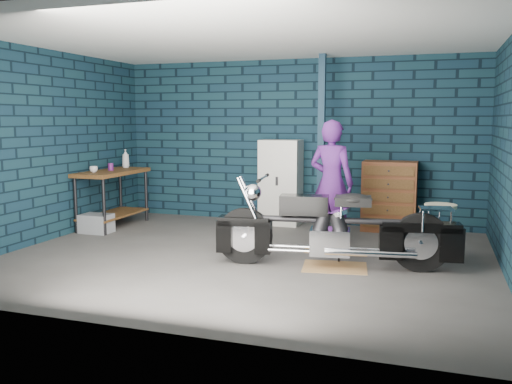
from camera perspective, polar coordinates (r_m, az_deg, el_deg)
ground at (r=6.86m, az=-1.14°, el=-6.88°), size 6.00×6.00×0.00m
room_walls at (r=7.17m, az=0.31°, el=9.10°), size 6.02×5.01×2.71m
support_post at (r=8.39m, az=6.88°, el=5.06°), size 0.10×0.10×2.70m
workbench at (r=9.01m, az=-14.83°, el=-0.68°), size 0.60×1.40×0.91m
drip_mat at (r=6.47m, az=8.29°, el=-7.83°), size 0.81×0.66×0.01m
motorcycle at (r=6.35m, az=8.38°, el=-3.25°), size 2.47×1.00×1.06m
person at (r=7.50m, az=7.94°, el=0.97°), size 0.70×0.54×1.72m
storage_bin at (r=8.64m, az=-16.46°, el=-3.19°), size 0.46×0.33×0.29m
locker at (r=8.88m, az=2.61°, el=1.01°), size 0.65×0.46×1.39m
tool_chest at (r=8.60m, az=13.84°, el=-0.46°), size 0.81×0.45×1.08m
shop_stool at (r=7.01m, az=18.75°, el=-4.05°), size 0.49×0.49×0.70m
cup_a at (r=8.72m, az=-16.72°, el=2.31°), size 0.15×0.15×0.10m
mug_purple at (r=8.98m, az=-15.04°, el=2.58°), size 0.10×0.10×0.12m
bottle at (r=9.44m, az=-13.56°, el=3.46°), size 0.15×0.15×0.31m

